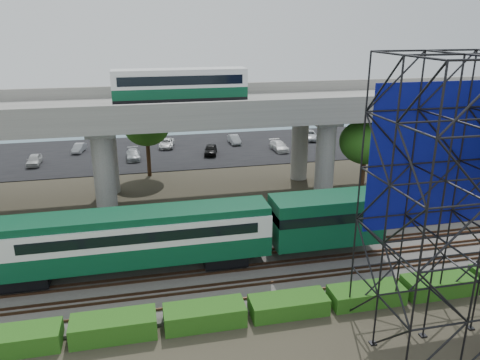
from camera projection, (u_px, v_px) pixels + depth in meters
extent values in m
plane|color=#474233|center=(254.00, 278.00, 31.52)|extent=(140.00, 140.00, 0.00)
cube|color=slate|center=(247.00, 262.00, 33.33)|extent=(90.00, 12.00, 0.20)
cube|color=black|center=(225.00, 217.00, 41.21)|extent=(90.00, 5.00, 0.08)
cube|color=black|center=(192.00, 150.00, 62.93)|extent=(90.00, 18.00, 0.08)
cube|color=slate|center=(177.00, 119.00, 83.27)|extent=(140.00, 40.00, 0.03)
cube|color=#472D1E|center=(265.00, 296.00, 28.91)|extent=(90.00, 0.08, 0.16)
cube|color=#472D1E|center=(259.00, 284.00, 30.24)|extent=(90.00, 0.08, 0.16)
cube|color=#472D1E|center=(257.00, 280.00, 30.76)|extent=(90.00, 0.08, 0.16)
cube|color=#472D1E|center=(252.00, 269.00, 32.09)|extent=(90.00, 0.08, 0.16)
cube|color=#472D1E|center=(250.00, 265.00, 32.61)|extent=(90.00, 0.08, 0.16)
cube|color=#472D1E|center=(245.00, 255.00, 33.94)|extent=(90.00, 0.08, 0.16)
cube|color=#472D1E|center=(243.00, 252.00, 34.46)|extent=(90.00, 0.08, 0.16)
cube|color=#472D1E|center=(239.00, 243.00, 35.79)|extent=(90.00, 0.08, 0.16)
cube|color=#472D1E|center=(237.00, 240.00, 36.31)|extent=(90.00, 0.08, 0.16)
cube|color=#472D1E|center=(234.00, 233.00, 37.64)|extent=(90.00, 0.08, 0.16)
cube|color=black|center=(26.00, 277.00, 30.07)|extent=(3.00, 2.20, 0.90)
cube|color=black|center=(224.00, 256.00, 32.76)|extent=(3.00, 2.20, 0.90)
cube|color=#0A462A|center=(128.00, 251.00, 31.05)|extent=(19.00, 3.00, 1.40)
cube|color=white|center=(126.00, 231.00, 30.58)|extent=(19.00, 3.00, 1.50)
cube|color=#0A462A|center=(125.00, 217.00, 30.26)|extent=(19.00, 2.60, 0.50)
cube|color=black|center=(142.00, 229.00, 30.78)|extent=(15.00, 3.06, 0.70)
cube|color=#0A462A|center=(326.00, 218.00, 33.62)|extent=(8.00, 3.00, 3.40)
cube|color=#9E9B93|center=(213.00, 110.00, 43.55)|extent=(80.00, 12.00, 1.20)
cube|color=#9E9B93|center=(224.00, 108.00, 37.86)|extent=(80.00, 0.50, 1.10)
cube|color=#9E9B93|center=(203.00, 89.00, 48.49)|extent=(80.00, 0.50, 1.10)
cylinder|color=#9E9B93|center=(104.00, 175.00, 39.72)|extent=(1.80, 1.80, 8.00)
cylinder|color=#9E9B93|center=(108.00, 154.00, 46.19)|extent=(1.80, 1.80, 8.00)
cube|color=#9E9B93|center=(103.00, 124.00, 41.77)|extent=(2.40, 9.00, 0.60)
cylinder|color=#9E9B93|center=(325.00, 161.00, 43.86)|extent=(1.80, 1.80, 8.00)
cylinder|color=#9E9B93|center=(300.00, 143.00, 50.33)|extent=(1.80, 1.80, 8.00)
cube|color=#9E9B93|center=(313.00, 115.00, 45.90)|extent=(2.40, 9.00, 0.60)
cylinder|color=#9E9B93|center=(447.00, 135.00, 54.05)|extent=(1.80, 1.80, 8.00)
cube|color=#9E9B93|center=(473.00, 108.00, 49.63)|extent=(2.40, 9.00, 0.60)
cube|color=black|center=(181.00, 101.00, 42.63)|extent=(12.00, 2.50, 0.70)
cube|color=#0A462A|center=(180.00, 92.00, 42.38)|extent=(12.00, 2.50, 0.90)
cube|color=white|center=(180.00, 80.00, 42.02)|extent=(12.00, 2.50, 1.30)
cube|color=black|center=(180.00, 79.00, 42.01)|extent=(11.00, 2.56, 0.80)
cube|color=white|center=(179.00, 70.00, 41.77)|extent=(12.00, 2.40, 0.30)
cube|color=navy|center=(436.00, 157.00, 25.83)|extent=(8.10, 0.08, 8.25)
cube|color=black|center=(447.00, 332.00, 25.98)|extent=(9.36, 6.36, 0.08)
cube|color=#215212|center=(16.00, 340.00, 24.47)|extent=(4.60, 1.80, 1.10)
cube|color=#215212|center=(114.00, 327.00, 25.49)|extent=(4.60, 1.80, 1.20)
cube|color=#215212|center=(205.00, 315.00, 26.53)|extent=(4.60, 1.80, 1.15)
cube|color=#215212|center=(289.00, 305.00, 27.58)|extent=(4.60, 1.80, 1.03)
cube|color=#215212|center=(366.00, 295.00, 28.62)|extent=(4.60, 1.80, 1.01)
cube|color=#215212|center=(439.00, 285.00, 29.64)|extent=(4.60, 1.80, 1.12)
cylinder|color=#382314|center=(363.00, 174.00, 45.20)|extent=(0.44, 0.44, 4.80)
ellipsoid|color=#215212|center=(366.00, 142.00, 44.17)|extent=(4.94, 4.94, 4.18)
cylinder|color=#382314|center=(148.00, 155.00, 51.69)|extent=(0.44, 0.44, 4.80)
ellipsoid|color=#215212|center=(147.00, 127.00, 50.66)|extent=(4.94, 4.94, 4.18)
imported|color=black|center=(60.00, 223.00, 38.40)|extent=(4.85, 3.23, 1.24)
imported|color=silver|center=(34.00, 160.00, 55.95)|extent=(1.50, 3.68, 1.25)
imported|color=#999BA0|center=(79.00, 148.00, 61.55)|extent=(1.80, 3.51, 1.10)
imported|color=#AAAFB2|center=(133.00, 154.00, 58.36)|extent=(1.75, 4.10, 1.18)
imported|color=white|center=(167.00, 143.00, 63.92)|extent=(2.49, 4.33, 1.14)
imported|color=black|center=(211.00, 150.00, 60.36)|extent=(2.33, 4.05, 1.30)
imported|color=#9DA0A4|center=(234.00, 139.00, 65.87)|extent=(1.38, 3.58, 1.16)
imported|color=white|center=(279.00, 146.00, 62.29)|extent=(1.93, 4.25, 1.21)
imported|color=silver|center=(309.00, 135.00, 68.17)|extent=(2.86, 4.89, 1.28)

